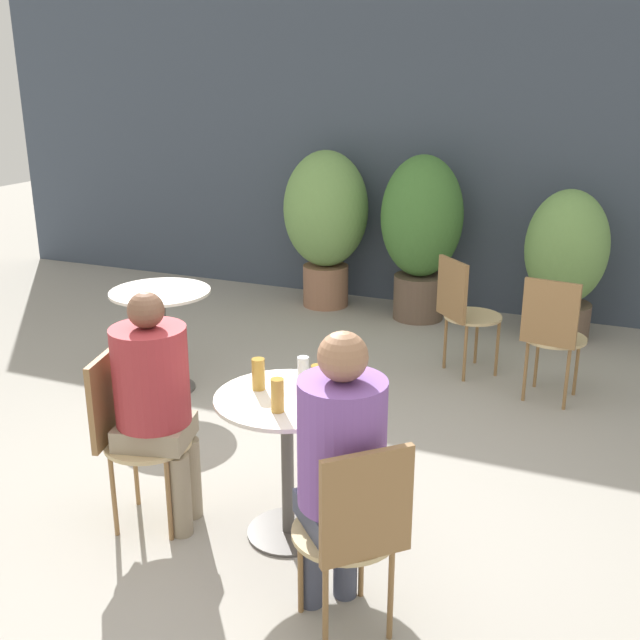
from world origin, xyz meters
The scene contains 17 objects.
ground_plane centered at (0.00, 0.00, 0.00)m, with size 20.00×20.00×0.00m, color #9E998E.
storefront_wall centered at (0.00, 3.92, 1.50)m, with size 10.00×0.06×3.00m.
cafe_table_near centered at (0.19, -0.10, 0.53)m, with size 0.68×0.68×0.73m.
cafe_table_far centered at (-1.36, 1.16, 0.54)m, with size 0.69×0.69×0.73m.
bistro_chair_0 centered at (-0.57, -0.29, 0.53)m, with size 0.46×0.44×0.89m.
bistro_chair_1 centered at (0.74, -0.66, 0.53)m, with size 0.49×0.49×0.89m.
bistro_chair_2 centered at (0.50, 2.25, 0.53)m, with size 0.49×0.49×0.89m.
bistro_chair_3 centered at (1.17, 1.97, 0.53)m, with size 0.42×0.44×0.89m.
seated_person_0 centered at (-0.42, -0.25, 0.71)m, with size 0.41×0.38×1.21m.
seated_person_1 centered at (0.64, -0.55, 0.74)m, with size 0.44×0.44×1.26m.
beer_glass_0 centered at (0.21, 0.06, 0.80)m, with size 0.06×0.06×0.14m.
beer_glass_1 centered at (0.04, -0.07, 0.81)m, with size 0.06×0.06×0.15m.
beer_glass_2 centered at (0.22, -0.25, 0.81)m, with size 0.06×0.06×0.15m.
beer_glass_3 centered at (0.35, -0.11, 0.82)m, with size 0.06×0.06×0.18m.
potted_plant_0 centered at (-1.08, 3.47, 0.86)m, with size 0.79×0.79×1.48m.
potted_plant_1 centered at (-0.14, 3.43, 0.85)m, with size 0.73×0.73×1.48m.
potted_plant_2 centered at (1.10, 3.37, 0.69)m, with size 0.67×0.67×1.26m.
Camera 1 is at (1.56, -2.95, 2.16)m, focal length 42.00 mm.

